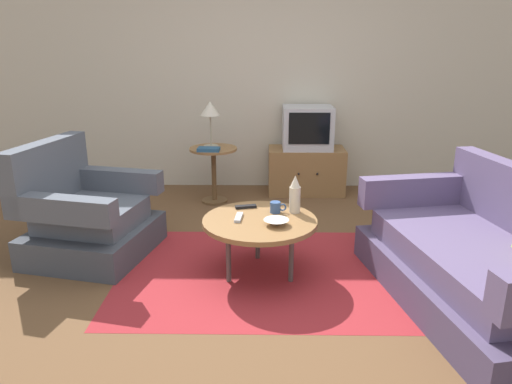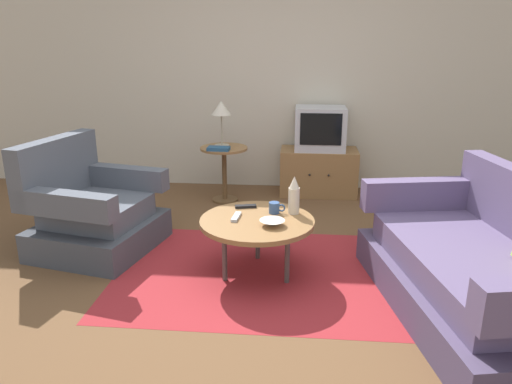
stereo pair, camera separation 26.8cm
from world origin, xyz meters
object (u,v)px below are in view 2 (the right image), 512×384
object	(u,v)px
coffee_table	(257,223)
bowl	(272,223)
television	(320,128)
side_table	(224,163)
book	(219,149)
tv_remote_dark	(246,206)
table_lamp	(221,111)
armchair	(92,213)
tv_remote_silver	(236,217)
vase	(294,196)
tv_stand	(318,172)
couch	(482,271)
mug	(275,208)

from	to	relation	value
coffee_table	bowl	xyz separation A→B (m)	(0.12, -0.11, 0.05)
coffee_table	television	bearing A→B (deg)	75.75
side_table	bowl	world-z (taller)	side_table
side_table	television	world-z (taller)	television
book	television	bearing A→B (deg)	29.13
tv_remote_dark	table_lamp	bearing A→B (deg)	92.92
armchair	book	bearing A→B (deg)	155.55
tv_remote_silver	vase	bearing A→B (deg)	-65.86
bowl	tv_stand	bearing A→B (deg)	79.45
side_table	tv_stand	distance (m)	1.07
television	book	size ratio (longest dim) A/B	2.37
couch	television	xyz separation A→B (m)	(-0.93, 2.39, 0.45)
vase	mug	size ratio (longest dim) A/B	2.32
television	tv_stand	bearing A→B (deg)	-90.00
table_lamp	book	size ratio (longest dim) A/B	2.08
table_lamp	tv_remote_silver	xyz separation A→B (m)	(0.36, -1.65, -0.52)
tv_remote_silver	coffee_table	bearing A→B (deg)	-89.11
side_table	book	size ratio (longest dim) A/B	2.59
table_lamp	vase	size ratio (longest dim) A/B	1.66
table_lamp	vase	bearing A→B (deg)	-62.82
bowl	tv_remote_silver	world-z (taller)	bowl
armchair	mug	world-z (taller)	armchair
table_lamp	tv_remote_dark	xyz separation A→B (m)	(0.41, -1.42, -0.52)
book	tv_remote_dark	bearing A→B (deg)	-68.65
tv_stand	table_lamp	xyz separation A→B (m)	(-1.02, -0.32, 0.70)
mug	tv_remote_silver	size ratio (longest dim) A/B	0.69
mug	coffee_table	bearing A→B (deg)	-129.81
coffee_table	tv_remote_dark	distance (m)	0.27
couch	tv_stand	distance (m)	2.56
coffee_table	book	distance (m)	1.59
television	tv_remote_dark	bearing A→B (deg)	-109.37
armchair	bowl	bearing A→B (deg)	85.85
tv_stand	tv_remote_dark	xyz separation A→B (m)	(-0.61, -1.74, 0.18)
coffee_table	tv_stand	world-z (taller)	tv_stand
vase	book	xyz separation A→B (m)	(-0.78, 1.33, 0.04)
tv_stand	television	world-z (taller)	television
coffee_table	tv_remote_silver	xyz separation A→B (m)	(-0.15, 0.01, 0.04)
table_lamp	book	distance (m)	0.39
television	mug	xyz separation A→B (m)	(-0.39, -1.85, -0.27)
side_table	coffee_table	bearing A→B (deg)	-73.25
television	mug	size ratio (longest dim) A/B	4.39
book	table_lamp	bearing A→B (deg)	90.74
table_lamp	bowl	xyz separation A→B (m)	(0.63, -1.77, -0.51)
armchair	side_table	size ratio (longest dim) A/B	1.82
tv_stand	television	bearing A→B (deg)	90.00
tv_stand	side_table	bearing A→B (deg)	-160.68
bowl	book	size ratio (longest dim) A/B	0.78
armchair	coffee_table	size ratio (longest dim) A/B	1.29
tv_stand	tv_remote_dark	size ratio (longest dim) A/B	4.99
vase	tv_remote_silver	xyz separation A→B (m)	(-0.41, -0.14, -0.13)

